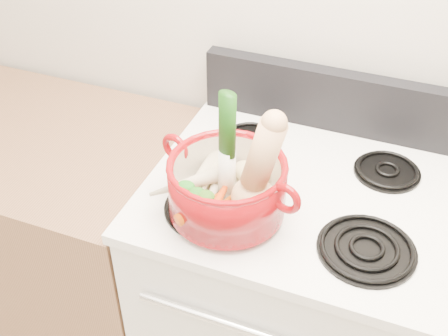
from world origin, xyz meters
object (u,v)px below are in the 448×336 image
at_px(stove_body, 289,308).
at_px(dutch_oven, 227,187).
at_px(leek, 227,146).
at_px(squash, 260,170).

xyz_separation_m(stove_body, dutch_oven, (-0.14, -0.16, 0.58)).
xyz_separation_m(stove_body, leek, (-0.15, -0.14, 0.68)).
relative_size(stove_body, leek, 3.18).
bearing_deg(dutch_oven, squash, 2.67).
bearing_deg(stove_body, squash, -109.38).
bearing_deg(leek, dutch_oven, -43.61).
bearing_deg(dutch_oven, stove_body, 63.03).
xyz_separation_m(squash, leek, (-0.09, 0.03, 0.02)).
xyz_separation_m(dutch_oven, leek, (-0.01, 0.02, 0.10)).
distance_m(stove_body, dutch_oven, 0.62).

